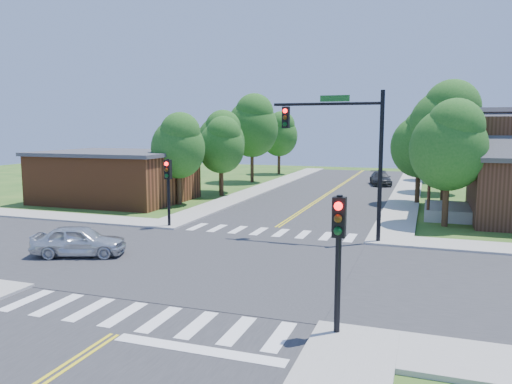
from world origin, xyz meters
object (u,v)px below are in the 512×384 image
at_px(car_dgrey, 381,179).
at_px(car_silver, 79,241).
at_px(signal_pole_nw, 168,180).
at_px(signal_mast_ne, 345,141).
at_px(signal_pole_se, 339,239).

bearing_deg(car_dgrey, car_silver, -119.79).
bearing_deg(signal_pole_nw, car_dgrey, 69.40).
height_order(signal_mast_ne, car_silver, signal_mast_ne).
height_order(signal_pole_se, signal_pole_nw, same).
distance_m(signal_mast_ne, signal_pole_nw, 9.76).
height_order(signal_pole_se, car_dgrey, signal_pole_se).
xyz_separation_m(signal_pole_se, car_dgrey, (-2.10, 35.41, -2.05)).
height_order(signal_pole_se, car_silver, signal_pole_se).
relative_size(signal_mast_ne, car_dgrey, 1.60).
xyz_separation_m(signal_pole_se, signal_pole_nw, (-11.20, 11.20, 0.00)).
bearing_deg(signal_mast_ne, car_silver, -146.94).
distance_m(signal_pole_se, car_silver, 12.87).
relative_size(signal_pole_nw, car_dgrey, 0.84).
bearing_deg(signal_mast_ne, signal_pole_se, -81.44).
bearing_deg(car_silver, signal_pole_nw, -25.47).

